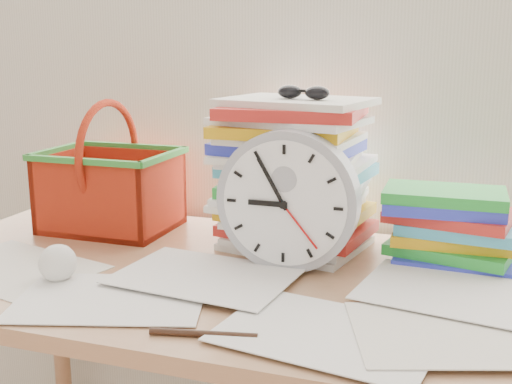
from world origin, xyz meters
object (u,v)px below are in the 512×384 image
(paper_stack, at_px, (293,174))
(basket, at_px, (110,167))
(desk, at_px, (241,309))
(clock, at_px, (288,201))
(book_stack, at_px, (450,226))

(paper_stack, height_order, basket, paper_stack)
(desk, height_order, basket, basket)
(clock, bearing_deg, paper_stack, 102.29)
(desk, bearing_deg, clock, 34.44)
(desk, distance_m, paper_stack, 0.31)
(desk, distance_m, clock, 0.23)
(basket, bearing_deg, desk, -25.58)
(clock, relative_size, basket, 0.92)
(clock, bearing_deg, basket, 163.74)
(paper_stack, xyz_separation_m, clock, (0.03, -0.14, -0.02))
(desk, distance_m, basket, 0.49)
(book_stack, bearing_deg, paper_stack, 178.90)
(clock, height_order, basket, basket)
(clock, xyz_separation_m, basket, (-0.47, 0.14, 0.01))
(desk, distance_m, book_stack, 0.44)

